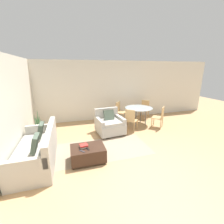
% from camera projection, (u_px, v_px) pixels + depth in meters
% --- Properties ---
extents(ground_plane, '(20.00, 20.00, 0.00)m').
position_uv_depth(ground_plane, '(129.00, 161.00, 4.01)').
color(ground_plane, tan).
extents(wall_back, '(12.00, 0.06, 2.75)m').
position_uv_depth(wall_back, '(99.00, 91.00, 7.02)').
color(wall_back, silver).
rests_on(wall_back, ground_plane).
extents(wall_left, '(0.06, 12.00, 2.75)m').
position_uv_depth(wall_left, '(15.00, 106.00, 4.22)').
color(wall_left, silver).
rests_on(wall_left, ground_plane).
extents(area_rug, '(2.82, 1.42, 0.01)m').
position_uv_depth(area_rug, '(103.00, 149.00, 4.60)').
color(area_rug, gray).
rests_on(area_rug, ground_plane).
extents(couch, '(0.92, 2.08, 0.90)m').
position_uv_depth(couch, '(38.00, 151.00, 3.92)').
color(couch, '#B2ADA3').
rests_on(couch, ground_plane).
extents(armchair, '(1.04, 1.02, 0.91)m').
position_uv_depth(armchair, '(110.00, 124.00, 5.67)').
color(armchair, '#B2ADA3').
rests_on(armchair, ground_plane).
extents(ottoman, '(0.88, 0.63, 0.40)m').
position_uv_depth(ottoman, '(88.00, 153.00, 3.96)').
color(ottoman, '#382319').
rests_on(ottoman, ground_plane).
extents(book_stack, '(0.23, 0.21, 0.09)m').
position_uv_depth(book_stack, '(84.00, 146.00, 3.88)').
color(book_stack, beige).
rests_on(book_stack, ottoman).
extents(tv_remote_primary, '(0.07, 0.14, 0.01)m').
position_uv_depth(tv_remote_primary, '(88.00, 149.00, 3.81)').
color(tv_remote_primary, black).
rests_on(tv_remote_primary, ottoman).
extents(tv_remote_secondary, '(0.14, 0.15, 0.01)m').
position_uv_depth(tv_remote_secondary, '(82.00, 151.00, 3.71)').
color(tv_remote_secondary, '#333338').
rests_on(tv_remote_secondary, ottoman).
extents(potted_plant, '(0.34, 0.34, 1.14)m').
position_uv_depth(potted_plant, '(39.00, 133.00, 5.15)').
color(potted_plant, brown).
rests_on(potted_plant, ground_plane).
extents(dining_table, '(1.19, 1.19, 0.75)m').
position_uv_depth(dining_table, '(139.00, 109.00, 6.51)').
color(dining_table, '#99A8AD').
rests_on(dining_table, ground_plane).
extents(dining_chair_near_left, '(0.59, 0.59, 0.90)m').
position_uv_depth(dining_chair_near_left, '(131.00, 119.00, 5.78)').
color(dining_chair_near_left, tan).
rests_on(dining_chair_near_left, ground_plane).
extents(dining_chair_near_right, '(0.59, 0.59, 0.90)m').
position_uv_depth(dining_chair_near_right, '(160.00, 116.00, 6.13)').
color(dining_chair_near_right, tan).
rests_on(dining_chair_near_right, ground_plane).
extents(dining_chair_far_left, '(0.59, 0.59, 0.90)m').
position_uv_depth(dining_chair_far_left, '(120.00, 110.00, 6.97)').
color(dining_chair_far_left, tan).
rests_on(dining_chair_far_left, ground_plane).
extents(dining_chair_far_right, '(0.59, 0.59, 0.90)m').
position_uv_depth(dining_chair_far_right, '(145.00, 108.00, 7.32)').
color(dining_chair_far_right, tan).
rests_on(dining_chair_far_right, ground_plane).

